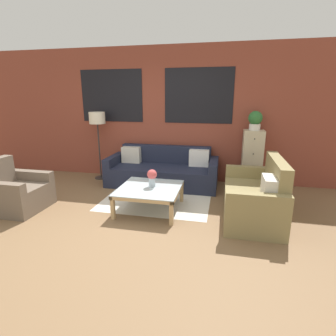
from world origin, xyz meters
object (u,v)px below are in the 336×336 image
drawer_cabinet (252,159)px  floor_lamp (97,122)px  armchair_corner (17,193)px  settee_vintage (255,198)px  couch_dark (163,172)px  potted_plant (255,120)px  flower_vase (152,177)px  coffee_table (150,190)px

drawer_cabinet → floor_lamp: bearing=-178.3°
armchair_corner → floor_lamp: bearing=73.1°
floor_lamp → settee_vintage: bearing=-22.9°
couch_dark → armchair_corner: bearing=-139.9°
settee_vintage → armchair_corner: (-3.76, -0.50, -0.03)m
armchair_corner → potted_plant: size_ratio=2.28×
couch_dark → settee_vintage: settee_vintage is taller
settee_vintage → flower_vase: (-1.61, -0.03, 0.24)m
drawer_cabinet → flower_vase: bearing=-138.4°
floor_lamp → potted_plant: bearing=1.7°
coffee_table → drawer_cabinet: size_ratio=0.84×
floor_lamp → flower_vase: size_ratio=5.19×
drawer_cabinet → potted_plant: potted_plant is taller
armchair_corner → flower_vase: 2.22m
couch_dark → flower_vase: size_ratio=7.92×
floor_lamp → drawer_cabinet: size_ratio=1.27×
potted_plant → coffee_table: bearing=-137.9°
settee_vintage → coffee_table: settee_vintage is taller
settee_vintage → drawer_cabinet: 1.47m
couch_dark → drawer_cabinet: (1.78, 0.24, 0.30)m
drawer_cabinet → potted_plant: size_ratio=3.14×
armchair_corner → settee_vintage: bearing=7.6°
coffee_table → flower_vase: (0.03, 0.05, 0.22)m
flower_vase → armchair_corner: bearing=-167.6°
coffee_table → drawer_cabinet: bearing=42.1°
armchair_corner → floor_lamp: floor_lamp is taller
potted_plant → flower_vase: 2.36m
floor_lamp → flower_vase: bearing=-40.9°
floor_lamp → potted_plant: (3.25, 0.10, 0.09)m
potted_plant → armchair_corner: bearing=-152.9°
floor_lamp → flower_vase: floor_lamp is taller
armchair_corner → drawer_cabinet: 4.29m
coffee_table → floor_lamp: 2.31m
couch_dark → armchair_corner: 2.66m
couch_dark → coffee_table: bearing=-85.9°
couch_dark → flower_vase: bearing=-84.5°
coffee_table → couch_dark: bearing=94.1°
drawer_cabinet → potted_plant: 0.77m
coffee_table → settee_vintage: bearing=2.7°
settee_vintage → coffee_table: bearing=-177.3°
couch_dark → floor_lamp: 1.77m
coffee_table → flower_vase: bearing=61.9°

